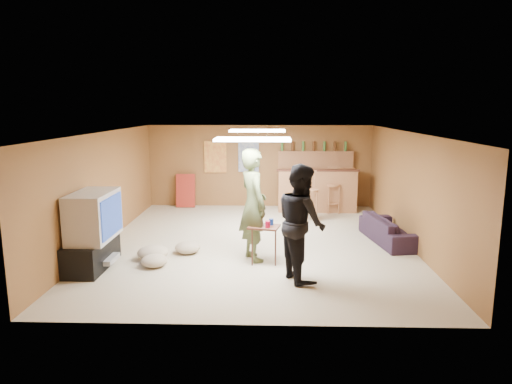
{
  "coord_description": "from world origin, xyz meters",
  "views": [
    {
      "loc": [
        0.27,
        -8.78,
        2.67
      ],
      "look_at": [
        0.0,
        0.2,
        1.0
      ],
      "focal_mm": 32.0,
      "sensor_mm": 36.0,
      "label": 1
    }
  ],
  "objects_px": {
    "tv_body": "(93,216)",
    "sofa": "(390,230)",
    "bar_counter": "(317,190)",
    "person_olive": "(253,205)",
    "person_black": "(301,222)",
    "tray_table": "(264,244)"
  },
  "relations": [
    {
      "from": "tv_body",
      "to": "tray_table",
      "type": "relative_size",
      "value": 1.66
    },
    {
      "from": "person_black",
      "to": "sofa",
      "type": "height_order",
      "value": "person_black"
    },
    {
      "from": "bar_counter",
      "to": "person_olive",
      "type": "distance_m",
      "value": 4.24
    },
    {
      "from": "person_olive",
      "to": "sofa",
      "type": "relative_size",
      "value": 1.13
    },
    {
      "from": "bar_counter",
      "to": "tray_table",
      "type": "relative_size",
      "value": 3.02
    },
    {
      "from": "bar_counter",
      "to": "person_olive",
      "type": "relative_size",
      "value": 1.01
    },
    {
      "from": "tv_body",
      "to": "bar_counter",
      "type": "distance_m",
      "value": 6.09
    },
    {
      "from": "bar_counter",
      "to": "tray_table",
      "type": "distance_m",
      "value": 4.34
    },
    {
      "from": "bar_counter",
      "to": "tray_table",
      "type": "bearing_deg",
      "value": -107.75
    },
    {
      "from": "tv_body",
      "to": "bar_counter",
      "type": "relative_size",
      "value": 0.55
    },
    {
      "from": "tv_body",
      "to": "person_olive",
      "type": "bearing_deg",
      "value": 10.94
    },
    {
      "from": "tv_body",
      "to": "person_olive",
      "type": "distance_m",
      "value": 2.69
    },
    {
      "from": "person_olive",
      "to": "sofa",
      "type": "bearing_deg",
      "value": -91.63
    },
    {
      "from": "bar_counter",
      "to": "sofa",
      "type": "xyz_separation_m",
      "value": [
        1.2,
        -2.79,
        -0.29
      ]
    },
    {
      "from": "tv_body",
      "to": "person_black",
      "type": "distance_m",
      "value": 3.44
    },
    {
      "from": "person_black",
      "to": "tray_table",
      "type": "height_order",
      "value": "person_black"
    },
    {
      "from": "person_olive",
      "to": "person_black",
      "type": "bearing_deg",
      "value": -163.53
    },
    {
      "from": "person_olive",
      "to": "tray_table",
      "type": "bearing_deg",
      "value": -158.18
    },
    {
      "from": "person_black",
      "to": "person_olive",
      "type": "bearing_deg",
      "value": 21.63
    },
    {
      "from": "tv_body",
      "to": "person_black",
      "type": "bearing_deg",
      "value": -6.42
    },
    {
      "from": "tv_body",
      "to": "sofa",
      "type": "distance_m",
      "value": 5.64
    },
    {
      "from": "tray_table",
      "to": "bar_counter",
      "type": "bearing_deg",
      "value": 72.25
    }
  ]
}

